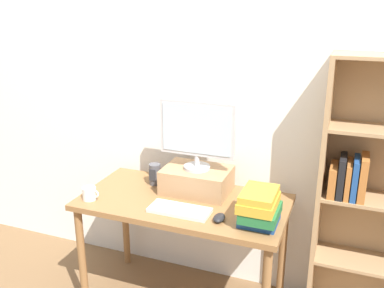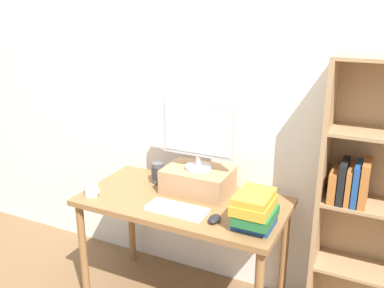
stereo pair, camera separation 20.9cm
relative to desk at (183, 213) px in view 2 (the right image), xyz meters
name	(u,v)px [view 2 (the right image)]	position (x,y,z in m)	size (l,w,h in m)	color
back_wall	(212,103)	(0.00, 0.43, 0.62)	(7.00, 0.08, 2.60)	silver
desk	(183,213)	(0.00, 0.00, 0.00)	(1.29, 0.66, 0.77)	olive
bookshelf_unit	(384,205)	(1.14, 0.28, 0.18)	(0.76, 0.28, 1.68)	tan
riser_box	(198,180)	(0.03, 0.15, 0.17)	(0.43, 0.30, 0.16)	#A87F56
computer_monitor	(198,132)	(0.03, 0.15, 0.50)	(0.49, 0.17, 0.44)	#B7B7BA
keyboard	(177,209)	(0.04, -0.16, 0.10)	(0.36, 0.15, 0.02)	silver
computer_mouse	(214,219)	(0.29, -0.18, 0.11)	(0.06, 0.10, 0.04)	black
book_stack	(255,210)	(0.50, -0.13, 0.19)	(0.21, 0.26, 0.20)	navy
coffee_mug	(91,190)	(-0.55, -0.21, 0.13)	(0.11, 0.08, 0.08)	white
desk_speaker	(158,173)	(-0.27, 0.15, 0.16)	(0.08, 0.08, 0.14)	#4C4C51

